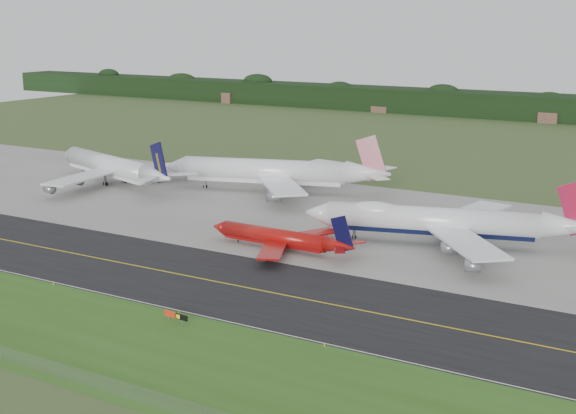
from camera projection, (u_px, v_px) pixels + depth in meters
The scene contains 16 objects.
ground at pixel (228, 276), 151.30m from camera, with size 600.00×600.00×0.00m, color #3A5226.
grass_verge at pixel (97, 337), 121.91m from camera, with size 400.00×30.00×0.01m, color #2D5218.
taxiway at pixel (215, 281), 147.94m from camera, with size 400.00×32.00×0.02m, color black.
apron at pixel (347, 219), 194.11m from camera, with size 400.00×78.00×0.01m, color gray.
taxiway_centreline at pixel (215, 281), 147.93m from camera, with size 400.00×0.40×0.00m, color gold.
taxiway_edge_line at pixel (162, 307), 134.92m from camera, with size 400.00×0.25×0.00m, color silver.
perimeter_fence at pixel (30, 361), 110.75m from camera, with size 320.00×0.10×320.00m.
horizon_treeline at pixel (556, 109), 379.88m from camera, with size 700.00×25.00×12.00m.
jet_ba_747 at pixel (443, 221), 170.28m from camera, with size 60.84×49.32×15.54m.
jet_red_737 at pixel (282, 238), 167.46m from camera, with size 34.81×28.45×9.42m.
jet_navy_gold at pixel (114, 167), 234.24m from camera, with size 58.14×49.36×15.34m.
jet_star_tail at pixel (276, 172), 223.14m from camera, with size 63.31×51.66×17.02m.
taxiway_sign at pixel (176, 316), 127.65m from camera, with size 4.95×0.69×1.65m.
edge_marker_left at pixel (53, 283), 146.05m from camera, with size 0.16×0.16×0.50m, color yellow.
edge_marker_center at pixel (179, 312), 131.85m from camera, with size 0.16×0.16×0.50m, color yellow.
edge_marker_right at pixel (324, 345), 118.49m from camera, with size 0.16×0.16×0.50m, color yellow.
Camera 1 is at (82.91, -118.69, 47.22)m, focal length 50.00 mm.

